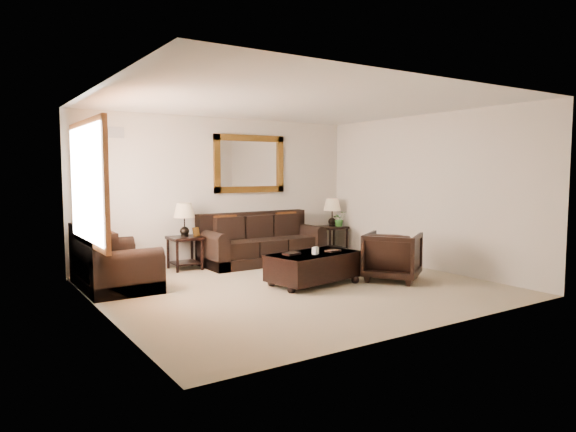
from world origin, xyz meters
TOP-DOWN VIEW (x-y plane):
  - room at (0.00, 0.00)m, footprint 5.51×5.01m
  - window at (-2.70, 0.90)m, footprint 0.07×1.96m
  - mirror at (0.60, 2.47)m, footprint 1.50×0.06m
  - air_vent at (-1.90, 2.48)m, footprint 0.25×0.02m
  - sofa at (0.60, 2.05)m, footprint 2.28×0.98m
  - loveseat at (-2.31, 1.44)m, footprint 0.97×1.63m
  - end_table_left at (-0.85, 2.20)m, footprint 0.53×0.53m
  - end_table_right at (2.40, 2.20)m, footprint 0.52×0.52m
  - coffee_table at (0.32, -0.02)m, footprint 1.52×0.98m
  - armchair at (1.54, -0.44)m, footprint 1.09×1.10m
  - potted_plant at (2.51, 2.11)m, footprint 0.31×0.34m

SIDE VIEW (x-z plane):
  - coffee_table at x=0.32m, z-range 0.00..0.60m
  - loveseat at x=-2.31m, z-range -0.12..0.80m
  - sofa at x=0.60m, z-range -0.13..0.80m
  - armchair at x=1.54m, z-range 0.00..0.84m
  - potted_plant at x=2.51m, z-range 0.57..0.81m
  - end_table_right at x=2.40m, z-range 0.17..1.32m
  - end_table_left at x=-0.85m, z-range 0.18..1.34m
  - room at x=0.00m, z-range 0.00..2.71m
  - window at x=-2.70m, z-range 0.72..2.38m
  - mirror at x=0.60m, z-range 1.30..2.40m
  - air_vent at x=-1.90m, z-range 2.26..2.44m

